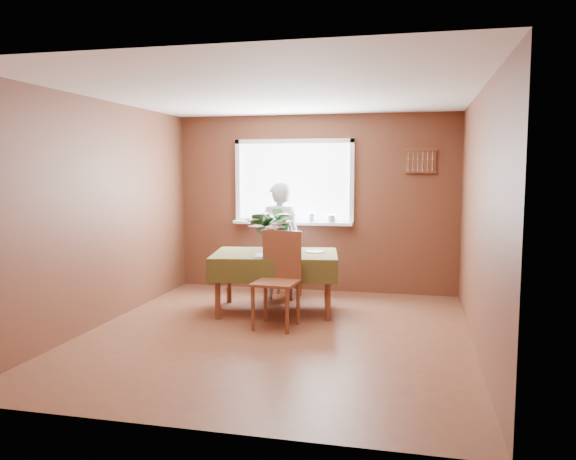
% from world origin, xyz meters
% --- Properties ---
extents(floor, '(4.50, 4.50, 0.00)m').
position_xyz_m(floor, '(0.00, 0.00, 0.00)').
color(floor, brown).
rests_on(floor, ground).
extents(ceiling, '(4.50, 4.50, 0.00)m').
position_xyz_m(ceiling, '(0.00, 0.00, 2.50)').
color(ceiling, white).
rests_on(ceiling, wall_back).
extents(wall_back, '(4.00, 0.00, 4.00)m').
position_xyz_m(wall_back, '(0.00, 2.25, 1.25)').
color(wall_back, brown).
rests_on(wall_back, floor).
extents(wall_front, '(4.00, 0.00, 4.00)m').
position_xyz_m(wall_front, '(0.00, -2.25, 1.25)').
color(wall_front, brown).
rests_on(wall_front, floor).
extents(wall_left, '(0.00, 4.50, 4.50)m').
position_xyz_m(wall_left, '(-2.00, 0.00, 1.25)').
color(wall_left, brown).
rests_on(wall_left, floor).
extents(wall_right, '(0.00, 4.50, 4.50)m').
position_xyz_m(wall_right, '(2.00, 0.00, 1.25)').
color(wall_right, brown).
rests_on(wall_right, floor).
extents(window_assembly, '(1.72, 0.20, 1.22)m').
position_xyz_m(window_assembly, '(-0.29, 2.20, 1.35)').
color(window_assembly, white).
rests_on(window_assembly, wall_back).
extents(spoon_rack, '(0.44, 0.05, 0.33)m').
position_xyz_m(spoon_rack, '(1.45, 2.22, 1.85)').
color(spoon_rack, brown).
rests_on(spoon_rack, wall_back).
extents(dining_table, '(1.64, 1.25, 0.73)m').
position_xyz_m(dining_table, '(-0.25, 0.93, 0.64)').
color(dining_table, brown).
rests_on(dining_table, floor).
extents(chair_far, '(0.44, 0.44, 0.89)m').
position_xyz_m(chair_far, '(-0.32, 1.62, 0.49)').
color(chair_far, brown).
rests_on(chair_far, floor).
extents(chair_near, '(0.49, 0.49, 1.05)m').
position_xyz_m(chair_near, '(-0.06, 0.33, 0.57)').
color(chair_near, brown).
rests_on(chair_near, floor).
extents(seated_woman, '(0.66, 0.54, 1.57)m').
position_xyz_m(seated_woman, '(-0.36, 1.61, 0.78)').
color(seated_woman, white).
rests_on(seated_woman, floor).
extents(flower_bouquet, '(0.58, 0.58, 0.50)m').
position_xyz_m(flower_bouquet, '(-0.22, 0.69, 1.05)').
color(flower_bouquet, white).
rests_on(flower_bouquet, dining_table).
extents(side_plate, '(0.25, 0.25, 0.01)m').
position_xyz_m(side_plate, '(0.21, 1.09, 0.73)').
color(side_plate, white).
rests_on(side_plate, dining_table).
extents(table_knife, '(0.03, 0.19, 0.00)m').
position_xyz_m(table_knife, '(-0.09, 0.80, 0.73)').
color(table_knife, silver).
rests_on(table_knife, dining_table).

